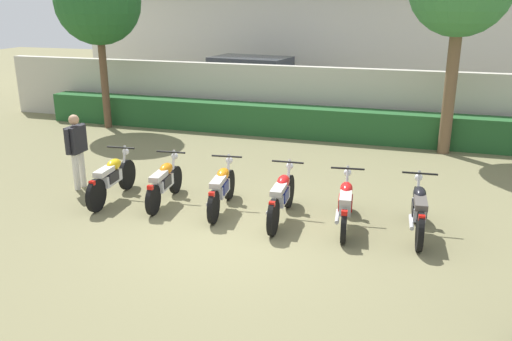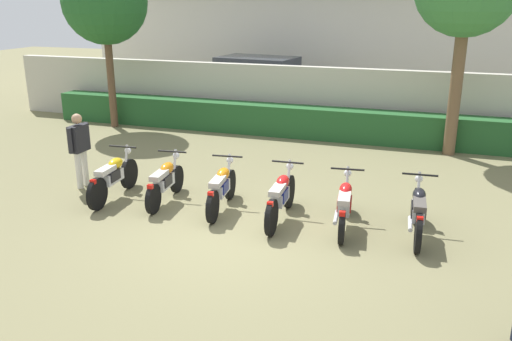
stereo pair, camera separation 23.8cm
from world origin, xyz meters
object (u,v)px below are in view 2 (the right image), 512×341
Objects in this scene: parked_car at (261,84)px; motorcycle_in_row_5 at (418,211)px; motorcycle_in_row_2 at (221,188)px; tree_near_inspector at (105,2)px; inspector_person at (79,145)px; motorcycle_in_row_0 at (113,177)px; motorcycle_in_row_4 at (344,204)px; motorcycle_in_row_1 at (165,181)px; motorcycle_in_row_3 at (281,197)px.

motorcycle_in_row_5 is (5.93, -9.47, -0.48)m from parked_car.
tree_near_inspector is at bearing 40.50° from motorcycle_in_row_2.
parked_car reaches higher than inspector_person.
motorcycle_in_row_0 is 5.86m from motorcycle_in_row_5.
tree_near_inspector is 2.63× the size of motorcycle_in_row_0.
parked_car is 2.49× the size of motorcycle_in_row_4.
motorcycle_in_row_2 is at bearing -42.45° from tree_near_inspector.
motorcycle_in_row_1 is at bearing 85.25° from motorcycle_in_row_5.
inspector_person is at bearing 79.99° from motorcycle_in_row_4.
inspector_person is (-5.67, 0.33, 0.49)m from motorcycle_in_row_4.
tree_near_inspector is 2.74× the size of motorcycle_in_row_2.
motorcycle_in_row_0 is at bearing 84.21° from motorcycle_in_row_4.
motorcycle_in_row_0 reaches higher than motorcycle_in_row_4.
inspector_person is (-2.12, 0.26, 0.49)m from motorcycle_in_row_1.
motorcycle_in_row_0 is 4.63m from motorcycle_in_row_4.
parked_car is 11.18m from motorcycle_in_row_5.
motorcycle_in_row_4 is at bearing -3.34° from inspector_person.
motorcycle_in_row_1 is 3.55m from motorcycle_in_row_4.
motorcycle_in_row_3 is (3.49, 0.02, -0.00)m from motorcycle_in_row_0.
motorcycle_in_row_2 is 0.97× the size of motorcycle_in_row_4.
parked_car is 9.50m from motorcycle_in_row_1.
tree_near_inspector is at bearing 55.98° from motorcycle_in_row_5.
motorcycle_in_row_2 is (2.29, 0.13, -0.01)m from motorcycle_in_row_0.
tree_near_inspector reaches higher than motorcycle_in_row_2.
parked_car is 10.20m from motorcycle_in_row_3.
motorcycle_in_row_0 is 1.21m from inspector_person.
motorcycle_in_row_2 is at bearing 81.83° from motorcycle_in_row_4.
motorcycle_in_row_0 is at bearing 86.27° from motorcycle_in_row_2.
inspector_person reaches higher than motorcycle_in_row_3.
motorcycle_in_row_5 is 6.92m from inspector_person.
motorcycle_in_row_3 is (7.10, -5.51, -3.30)m from tree_near_inspector.
parked_car is at bearing 83.99° from inspector_person.
motorcycle_in_row_3 is at bearing 87.69° from motorcycle_in_row_5.
parked_car is 2.52× the size of motorcycle_in_row_5.
motorcycle_in_row_5 is (9.47, -5.43, -3.30)m from tree_near_inspector.
motorcycle_in_row_0 is (3.61, -5.53, -3.30)m from tree_near_inspector.
motorcycle_in_row_1 is at bearing -75.15° from parked_car.
inspector_person reaches higher than motorcycle_in_row_0.
motorcycle_in_row_5 is at bearing -2.52° from inspector_person.
motorcycle_in_row_2 is at bearing 82.03° from motorcycle_in_row_3.
motorcycle_in_row_5 is at bearing -96.36° from motorcycle_in_row_1.
inspector_person is at bearing 78.34° from motorcycle_in_row_2.
motorcycle_in_row_0 is 2.29m from motorcycle_in_row_2.
inspector_person is (-4.53, 0.38, 0.47)m from motorcycle_in_row_3.
motorcycle_in_row_4 is (4.63, 0.07, -0.02)m from motorcycle_in_row_0.
motorcycle_in_row_1 is 0.95× the size of motorcycle_in_row_5.
motorcycle_in_row_0 is at bearing 87.71° from motorcycle_in_row_3.
parked_car is 2.38× the size of motorcycle_in_row_3.
motorcycle_in_row_4 is 1.23m from motorcycle_in_row_5.
motorcycle_in_row_0 is 1.04× the size of motorcycle_in_row_2.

